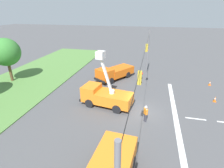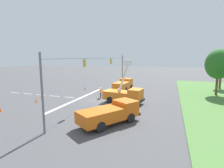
# 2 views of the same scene
# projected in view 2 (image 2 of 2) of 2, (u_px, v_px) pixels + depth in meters

# --- Properties ---
(ground_plane) EXTENTS (200.00, 200.00, 0.00)m
(ground_plane) POSITION_uv_depth(u_px,v_px,m) (100.00, 100.00, 27.83)
(ground_plane) COLOR #4C4C4F
(lane_markings) EXTENTS (17.60, 15.25, 0.01)m
(lane_markings) POSITION_uv_depth(u_px,v_px,m) (72.00, 98.00, 29.48)
(lane_markings) COLOR silver
(lane_markings) RESTS_ON ground
(signal_gantry) EXTENTS (26.20, 0.33, 7.20)m
(signal_gantry) POSITION_uv_depth(u_px,v_px,m) (100.00, 73.00, 27.19)
(signal_gantry) COLOR slate
(signal_gantry) RESTS_ON ground
(tree_far_west) EXTENTS (3.57, 3.47, 6.48)m
(tree_far_west) POSITION_uv_depth(u_px,v_px,m) (221.00, 68.00, 36.77)
(tree_far_west) COLOR brown
(tree_far_west) RESTS_ON ground
(tree_west) EXTENTS (4.66, 4.38, 8.17)m
(tree_west) POSITION_uv_depth(u_px,v_px,m) (219.00, 64.00, 30.46)
(tree_west) COLOR brown
(tree_west) RESTS_ON ground
(utility_truck_bucket_lift) EXTENTS (3.27, 6.18, 6.35)m
(utility_truck_bucket_lift) POSITION_uv_depth(u_px,v_px,m) (124.00, 94.00, 25.79)
(utility_truck_bucket_lift) COLOR orange
(utility_truck_bucket_lift) RESTS_ON ground
(utility_truck_support_near) EXTENTS (6.88, 5.62, 2.14)m
(utility_truck_support_near) POSITION_uv_depth(u_px,v_px,m) (111.00, 113.00, 17.83)
(utility_truck_support_near) COLOR orange
(utility_truck_support_near) RESTS_ON ground
(utility_truck_support_far) EXTENTS (6.36, 2.93, 2.22)m
(utility_truck_support_far) POSITION_uv_depth(u_px,v_px,m) (123.00, 84.00, 36.00)
(utility_truck_support_far) COLOR orange
(utility_truck_support_far) RESTS_ON ground
(road_worker) EXTENTS (0.56, 0.42, 1.77)m
(road_worker) POSITION_uv_depth(u_px,v_px,m) (101.00, 92.00, 29.36)
(road_worker) COLOR #383842
(road_worker) RESTS_ON ground
(traffic_cone_foreground_left) EXTENTS (0.36, 0.36, 0.69)m
(traffic_cone_foreground_left) POSITION_uv_depth(u_px,v_px,m) (85.00, 88.00, 36.76)
(traffic_cone_foreground_left) COLOR orange
(traffic_cone_foreground_left) RESTS_ON ground
(traffic_cone_foreground_right) EXTENTS (0.36, 0.36, 0.71)m
(traffic_cone_foreground_right) POSITION_uv_depth(u_px,v_px,m) (37.00, 100.00, 26.42)
(traffic_cone_foreground_right) COLOR orange
(traffic_cone_foreground_right) RESTS_ON ground
(traffic_cone_mid_left) EXTENTS (0.36, 0.36, 0.69)m
(traffic_cone_mid_left) POSITION_uv_depth(u_px,v_px,m) (41.00, 95.00, 29.97)
(traffic_cone_mid_left) COLOR orange
(traffic_cone_mid_left) RESTS_ON ground
(traffic_cone_mid_right) EXTENTS (0.36, 0.36, 0.61)m
(traffic_cone_mid_right) POSITION_uv_depth(u_px,v_px,m) (138.00, 110.00, 21.66)
(traffic_cone_mid_right) COLOR orange
(traffic_cone_mid_right) RESTS_ON ground
(traffic_cone_near_bucket) EXTENTS (0.36, 0.36, 0.67)m
(traffic_cone_near_bucket) POSITION_uv_depth(u_px,v_px,m) (1.00, 109.00, 21.72)
(traffic_cone_near_bucket) COLOR orange
(traffic_cone_near_bucket) RESTS_ON ground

